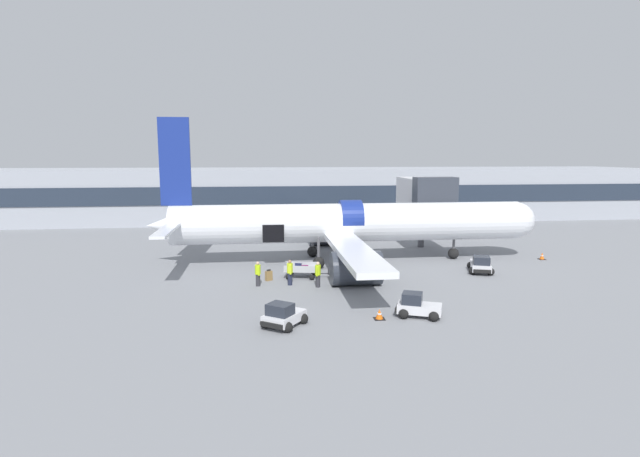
{
  "coord_description": "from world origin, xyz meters",
  "views": [
    {
      "loc": [
        -5.34,
        -36.31,
        8.94
      ],
      "look_at": [
        -0.7,
        2.5,
        3.13
      ],
      "focal_mm": 28.0,
      "sensor_mm": 36.0,
      "label": 1
    }
  ],
  "objects": [
    {
      "name": "safety_cone_nose",
      "position": [
        18.63,
        3.16,
        0.28
      ],
      "size": [
        0.55,
        0.55,
        0.6
      ],
      "color": "black",
      "rests_on": "ground_plane"
    },
    {
      "name": "ground_crew_supervisor",
      "position": [
        1.9,
        -0.27,
        0.98
      ],
      "size": [
        0.63,
        0.57,
        1.86
      ],
      "color": "#1E2338",
      "rests_on": "ground_plane"
    },
    {
      "name": "ground_crew_loader_a",
      "position": [
        -1.56,
        -3.54,
        0.93
      ],
      "size": [
        0.53,
        0.6,
        1.76
      ],
      "color": "#2D2D33",
      "rests_on": "ground_plane"
    },
    {
      "name": "suitcase_on_tarmac_upright",
      "position": [
        -4.86,
        -1.36,
        0.35
      ],
      "size": [
        0.55,
        0.48,
        0.81
      ],
      "color": "olive",
      "rests_on": "ground_plane"
    },
    {
      "name": "baggage_tug_lead",
      "position": [
        3.22,
        -10.42,
        0.56
      ],
      "size": [
        2.74,
        2.24,
        1.34
      ],
      "color": "silver",
      "rests_on": "ground_plane"
    },
    {
      "name": "suitcase_on_tarmac_spare",
      "position": [
        -0.21,
        -0.11,
        0.25
      ],
      "size": [
        0.43,
        0.28,
        0.59
      ],
      "color": "#2D2D33",
      "rests_on": "ground_plane"
    },
    {
      "name": "terminal_strip",
      "position": [
        0.0,
        33.7,
        3.5
      ],
      "size": [
        98.29,
        14.01,
        7.0
      ],
      "color": "#9EA3AD",
      "rests_on": "ground_plane"
    },
    {
      "name": "ground_crew_loader_b",
      "position": [
        -3.42,
        -2.78,
        0.93
      ],
      "size": [
        0.45,
        0.62,
        1.77
      ],
      "color": "#1E2338",
      "rests_on": "ground_plane"
    },
    {
      "name": "baggage_tug_mid",
      "position": [
        11.28,
        -0.79,
        0.58
      ],
      "size": [
        2.44,
        3.2,
        1.34
      ],
      "color": "silver",
      "rests_on": "ground_plane"
    },
    {
      "name": "safety_cone_engine_left",
      "position": [
        1.02,
        -10.57,
        0.26
      ],
      "size": [
        0.59,
        0.59,
        0.57
      ],
      "color": "black",
      "rests_on": "ground_plane"
    },
    {
      "name": "ground_crew_driver",
      "position": [
        -5.62,
        -2.76,
        0.9
      ],
      "size": [
        0.49,
        0.59,
        1.71
      ],
      "color": "#2D2D33",
      "rests_on": "ground_plane"
    },
    {
      "name": "ground_crew_helper",
      "position": [
        1.21,
        -1.02,
        0.92
      ],
      "size": [
        0.61,
        0.5,
        1.76
      ],
      "color": "#1E2338",
      "rests_on": "ground_plane"
    },
    {
      "name": "baggage_cart_loading",
      "position": [
        -2.38,
        -0.68,
        0.5
      ],
      "size": [
        3.42,
        2.21,
        1.01
      ],
      "color": "#B7BABF",
      "rests_on": "ground_plane"
    },
    {
      "name": "ground_plane",
      "position": [
        0.0,
        0.0,
        0.0
      ],
      "size": [
        500.0,
        500.0,
        0.0
      ],
      "primitive_type": "plane",
      "color": "gray"
    },
    {
      "name": "airplane",
      "position": [
        1.54,
        4.32,
        3.14
      ],
      "size": [
        32.67,
        29.97,
        11.82
      ],
      "color": "white",
      "rests_on": "ground_plane"
    },
    {
      "name": "jet_bridge_stub",
      "position": [
        10.12,
        9.25,
        5.18
      ],
      "size": [
        3.74,
        8.47,
        6.95
      ],
      "color": "#4C4C51",
      "rests_on": "ground_plane"
    },
    {
      "name": "baggage_tug_rear",
      "position": [
        -4.27,
        -11.14,
        0.56
      ],
      "size": [
        2.57,
        2.73,
        1.31
      ],
      "color": "silver",
      "rests_on": "ground_plane"
    }
  ]
}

